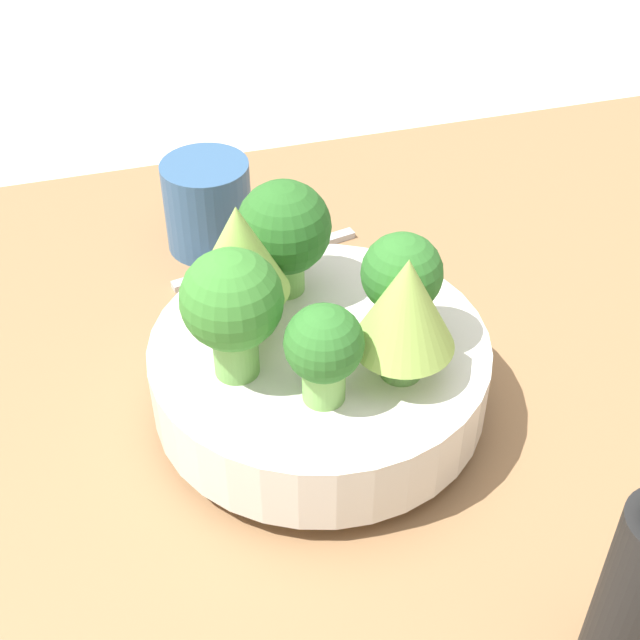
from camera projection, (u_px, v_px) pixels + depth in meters
name	position (u px, v px, depth m)	size (l,w,h in m)	color
ground_plane	(327.00, 471.00, 0.66)	(6.00, 6.00, 0.00)	beige
table	(327.00, 451.00, 0.65)	(1.05, 0.81, 0.05)	olive
bowl	(320.00, 372.00, 0.62)	(0.23, 0.23, 0.07)	silver
broccoli_floret_front	(284.00, 231.00, 0.62)	(0.07, 0.07, 0.09)	#7AB256
broccoli_floret_back	(324.00, 349.00, 0.54)	(0.05, 0.05, 0.07)	#7AB256
romanesco_piece_far	(406.00, 307.00, 0.55)	(0.07, 0.07, 0.09)	#609347
broccoli_floret_left	(402.00, 278.00, 0.57)	(0.05, 0.05, 0.08)	#609347
romanesco_piece_near	(239.00, 253.00, 0.57)	(0.07, 0.07, 0.10)	#6BA34C
broccoli_floret_right	(232.00, 305.00, 0.55)	(0.06, 0.06, 0.09)	#6BA34C
cup	(208.00, 205.00, 0.78)	(0.08, 0.08, 0.08)	#33567F
fork	(266.00, 259.00, 0.78)	(0.17, 0.04, 0.01)	#B2B2B7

